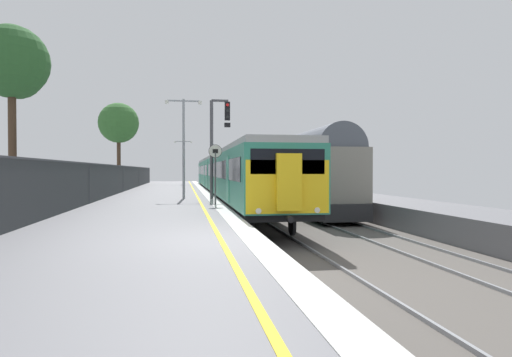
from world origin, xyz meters
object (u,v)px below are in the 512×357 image
platform_lamp_far (183,158)px  background_tree_left (13,66)px  signal_gantry (216,137)px  speed_limit_sign (215,166)px  platform_lamp_mid (184,140)px  commuter_train_at_platform (226,174)px  freight_train_adjacent_track (282,170)px  background_tree_centre (119,124)px

platform_lamp_far → background_tree_left: size_ratio=0.67×
platform_lamp_far → signal_gantry: bearing=-86.2°
signal_gantry → speed_limit_sign: size_ratio=1.99×
speed_limit_sign → platform_lamp_mid: (-1.38, 4.92, 1.51)m
platform_lamp_far → platform_lamp_mid: bearing=-90.0°
commuter_train_at_platform → background_tree_left: bearing=-123.1°
commuter_train_at_platform → platform_lamp_far: (-3.23, 16.36, 1.66)m
freight_train_adjacent_track → background_tree_left: background_tree_left is taller
platform_lamp_far → background_tree_centre: background_tree_centre is taller
freight_train_adjacent_track → platform_lamp_mid: bearing=-133.0°
speed_limit_sign → platform_lamp_mid: bearing=105.7°
background_tree_left → background_tree_centre: size_ratio=0.86×
commuter_train_at_platform → platform_lamp_mid: bearing=-109.0°
signal_gantry → platform_lamp_far: (-1.74, 26.46, -0.40)m
platform_lamp_mid → platform_lamp_far: (0.00, 25.73, -0.30)m
commuter_train_at_platform → signal_gantry: size_ratio=7.75×
freight_train_adjacent_track → speed_limit_sign: 13.96m
commuter_train_at_platform → platform_lamp_far: platform_lamp_far is taller
commuter_train_at_platform → speed_limit_sign: bearing=-97.4°
signal_gantry → commuter_train_at_platform: bearing=81.6°
speed_limit_sign → platform_lamp_mid: platform_lamp_mid is taller
platform_lamp_far → commuter_train_at_platform: bearing=-78.8°
signal_gantry → freight_train_adjacent_track: bearing=57.1°
platform_lamp_mid → background_tree_left: bearing=-138.9°
commuter_train_at_platform → background_tree_left: background_tree_left is taller
speed_limit_sign → background_tree_centre: background_tree_centre is taller
freight_train_adjacent_track → platform_lamp_far: size_ratio=5.61×
commuter_train_at_platform → freight_train_adjacent_track: 4.33m
speed_limit_sign → background_tree_centre: (-7.82, 27.29, 4.55)m
platform_lamp_mid → background_tree_centre: background_tree_centre is taller
commuter_train_at_platform → platform_lamp_mid: size_ratio=7.62×
freight_train_adjacent_track → signal_gantry: signal_gantry is taller
speed_limit_sign → platform_lamp_mid: size_ratio=0.49×
background_tree_centre → speed_limit_sign: bearing=-74.0°
signal_gantry → background_tree_centre: background_tree_centre is taller
freight_train_adjacent_track → platform_lamp_mid: size_ratio=5.03×
background_tree_left → commuter_train_at_platform: bearing=56.9°
commuter_train_at_platform → freight_train_adjacent_track: freight_train_adjacent_track is taller
signal_gantry → platform_lamp_mid: 1.89m
freight_train_adjacent_track → speed_limit_sign: freight_train_adjacent_track is taller
freight_train_adjacent_track → platform_lamp_mid: platform_lamp_mid is taller
signal_gantry → platform_lamp_far: signal_gantry is taller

